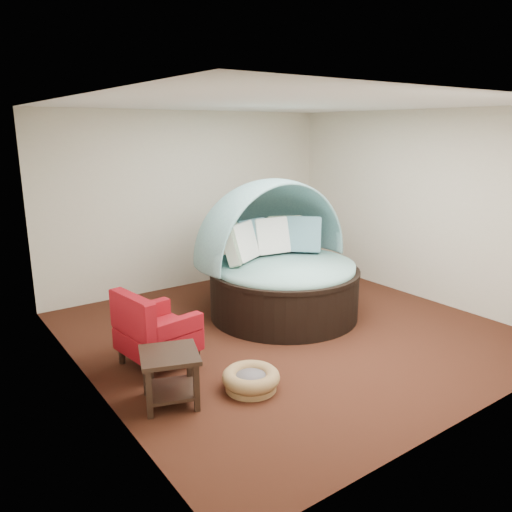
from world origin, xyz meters
TOP-DOWN VIEW (x-y plane):
  - floor at (0.00, 0.00)m, footprint 5.00×5.00m
  - wall_back at (0.00, 2.50)m, footprint 5.00×0.00m
  - wall_front at (0.00, -2.50)m, footprint 5.00×0.00m
  - wall_left at (-2.50, 0.00)m, footprint 0.00×5.00m
  - wall_right at (2.50, 0.00)m, footprint 0.00×5.00m
  - ceiling at (0.00, 0.00)m, footprint 5.00×5.00m
  - canopy_daybed at (0.30, 0.59)m, footprint 2.24×2.09m
  - pet_basket at (-1.24, -0.95)m, footprint 0.75×0.75m
  - red_armchair at (-1.80, 0.08)m, footprint 0.83×0.84m
  - side_table at (-2.00, -0.71)m, footprint 0.68×0.68m

SIDE VIEW (x-z plane):
  - floor at x=0.00m, z-range 0.00..0.00m
  - pet_basket at x=-1.24m, z-range 0.00..0.21m
  - side_table at x=-2.00m, z-range 0.07..0.58m
  - red_armchair at x=-1.80m, z-range -0.03..0.83m
  - canopy_daybed at x=0.30m, z-range -0.07..1.81m
  - wall_back at x=0.00m, z-range -1.10..3.90m
  - wall_front at x=0.00m, z-range -1.10..3.90m
  - wall_left at x=-2.50m, z-range -1.10..3.90m
  - wall_right at x=2.50m, z-range -1.10..3.90m
  - ceiling at x=0.00m, z-range 2.80..2.80m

